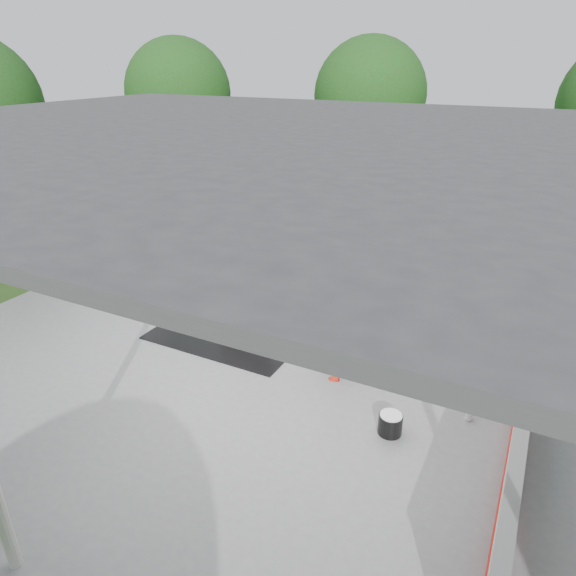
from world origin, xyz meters
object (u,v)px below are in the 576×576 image
at_px(horse, 238,284).
at_px(dasher_board, 523,404).
at_px(wash_bucket, 390,424).
at_px(handler, 338,333).

bearing_deg(horse, dasher_board, -79.26).
distance_m(dasher_board, wash_bucket, 1.86).
bearing_deg(wash_bucket, dasher_board, 25.76).
distance_m(dasher_board, horse, 5.44).
relative_size(dasher_board, wash_bucket, 22.90).
relative_size(horse, wash_bucket, 6.13).
xyz_separation_m(horse, handler, (2.44, -0.79, -0.08)).
bearing_deg(wash_bucket, handler, 141.00).
relative_size(horse, handler, 1.27).
xyz_separation_m(handler, wash_bucket, (1.25, -1.01, -0.68)).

